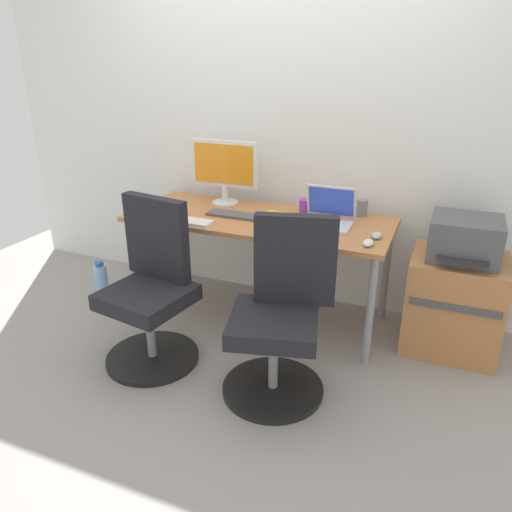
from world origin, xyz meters
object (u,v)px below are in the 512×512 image
object	(u,v)px
office_chair_left	(152,291)
office_chair_right	(281,317)
water_bottle_on_floor	(102,283)
coffee_mug	(305,206)
open_laptop	(327,215)
printer	(465,239)
side_cabinet	(453,304)
desktop_monitor	(224,168)

from	to	relation	value
office_chair_left	office_chair_right	bearing A→B (deg)	-0.08
water_bottle_on_floor	coffee_mug	xyz separation A→B (m)	(1.36, 0.44, 0.61)
coffee_mug	open_laptop	bearing A→B (deg)	-39.94
printer	water_bottle_on_floor	bearing A→B (deg)	-171.99
side_cabinet	open_laptop	distance (m)	0.92
printer	open_laptop	distance (m)	0.79
printer	desktop_monitor	distance (m)	1.58
coffee_mug	office_chair_right	bearing A→B (deg)	-80.19
office_chair_right	side_cabinet	size ratio (longest dim) A/B	1.60
office_chair_right	open_laptop	bearing A→B (deg)	86.92
printer	water_bottle_on_floor	xyz separation A→B (m)	(-2.34, -0.33, -0.56)
office_chair_left	open_laptop	size ratio (longest dim) A/B	3.03
printer	open_laptop	world-z (taller)	open_laptop
printer	coffee_mug	size ratio (longest dim) A/B	4.35
side_cabinet	office_chair_left	bearing A→B (deg)	-154.84
office_chair_right	open_laptop	distance (m)	0.79
water_bottle_on_floor	office_chair_right	bearing A→B (deg)	-15.71
office_chair_right	desktop_monitor	size ratio (longest dim) A/B	1.96
coffee_mug	water_bottle_on_floor	bearing A→B (deg)	-162.08
office_chair_left	printer	xyz separation A→B (m)	(1.61, 0.75, 0.28)
open_laptop	printer	bearing A→B (deg)	3.32
printer	coffee_mug	xyz separation A→B (m)	(-0.97, 0.11, 0.05)
open_laptop	office_chair_right	bearing A→B (deg)	-93.08
office_chair_left	office_chair_right	distance (m)	0.78
printer	water_bottle_on_floor	distance (m)	2.43
office_chair_right	water_bottle_on_floor	xyz separation A→B (m)	(-1.51, 0.43, -0.28)
office_chair_left	water_bottle_on_floor	world-z (taller)	office_chair_left
office_chair_right	water_bottle_on_floor	world-z (taller)	office_chair_right
office_chair_left	open_laptop	xyz separation A→B (m)	(0.82, 0.71, 0.34)
desktop_monitor	coffee_mug	distance (m)	0.61
printer	office_chair_left	bearing A→B (deg)	-154.86
office_chair_left	desktop_monitor	xyz separation A→B (m)	(0.05, 0.87, 0.53)
office_chair_right	water_bottle_on_floor	bearing A→B (deg)	164.29
office_chair_left	desktop_monitor	distance (m)	1.02
water_bottle_on_floor	office_chair_left	bearing A→B (deg)	-30.16
office_chair_right	office_chair_left	bearing A→B (deg)	179.92
office_chair_right	side_cabinet	xyz separation A→B (m)	(0.82, 0.76, -0.13)
office_chair_left	open_laptop	world-z (taller)	office_chair_left
office_chair_right	open_laptop	world-z (taller)	office_chair_right
coffee_mug	printer	bearing A→B (deg)	-6.56
coffee_mug	side_cabinet	bearing A→B (deg)	-6.51
office_chair_right	open_laptop	size ratio (longest dim) A/B	3.03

